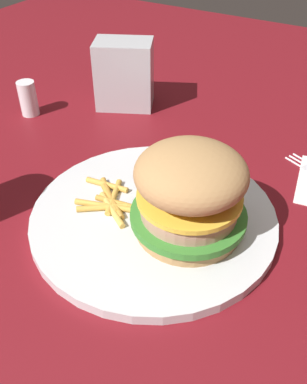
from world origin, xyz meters
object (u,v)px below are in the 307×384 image
Objects in this scene: plate at (153,217)px; napkin_dispenser at (124,75)px; sandwich at (190,192)px; fries_pile at (110,201)px; salt_shaker at (28,98)px.

napkin_dispenser is (-0.22, -0.19, 0.05)m from plate.
fries_pile is at bearing -85.30° from sandwich.
salt_shaker is at bearing -117.88° from fries_pile.
salt_shaker is (-0.12, -0.35, -0.03)m from sandwich.
salt_shaker is at bearing -163.38° from napkin_dispenser.
napkin_dispenser is at bearing -134.64° from sandwich.
napkin_dispenser is at bearing -150.54° from fries_pile.
sandwich is 2.26× the size of salt_shaker.
plate is at bearing -75.81° from napkin_dispenser.
fries_pile is at bearing 62.12° from salt_shaker.
salt_shaker reaches higher than fries_pile.
napkin_dispenser reaches higher than plate.
sandwich is 0.11m from fries_pile.
salt_shaker is (-0.12, -0.30, 0.02)m from plate.
salt_shaker is at bearing -109.64° from sandwich.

